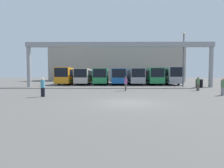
{
  "coord_description": "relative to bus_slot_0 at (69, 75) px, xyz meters",
  "views": [
    {
      "loc": [
        -0.92,
        -11.62,
        1.88
      ],
      "look_at": [
        -1.17,
        18.05,
        0.3
      ],
      "focal_mm": 28.0,
      "sensor_mm": 36.0,
      "label": 1
    }
  ],
  "objects": [
    {
      "name": "ground_plane",
      "position": [
        9.87,
        -23.58,
        -1.82
      ],
      "size": [
        200.0,
        200.0,
        0.0
      ],
      "primitive_type": "plane",
      "color": "#514F4C"
    },
    {
      "name": "building_backdrop",
      "position": [
        9.87,
        21.88,
        3.25
      ],
      "size": [
        40.22,
        12.0,
        10.14
      ],
      "color": "gray",
      "rests_on": "ground"
    },
    {
      "name": "overhead_gantry",
      "position": [
        9.87,
        -8.62,
        3.87
      ],
      "size": [
        28.27,
        0.8,
        6.77
      ],
      "color": "gray",
      "rests_on": "ground"
    },
    {
      "name": "bus_slot_0",
      "position": [
        0.0,
        0.0,
        0.0
      ],
      "size": [
        2.56,
        11.1,
        3.16
      ],
      "color": "orange",
      "rests_on": "ground"
    },
    {
      "name": "bus_slot_1",
      "position": [
        3.29,
        -0.1,
        -0.1
      ],
      "size": [
        2.46,
        10.9,
        2.98
      ],
      "color": "beige",
      "rests_on": "ground"
    },
    {
      "name": "bus_slot_2",
      "position": [
        6.58,
        0.36,
        -0.11
      ],
      "size": [
        2.52,
        11.81,
        2.96
      ],
      "color": "#268C4C",
      "rests_on": "ground"
    },
    {
      "name": "bus_slot_3",
      "position": [
        9.87,
        -0.41,
        -0.12
      ],
      "size": [
        2.58,
        10.29,
        2.95
      ],
      "color": "#1959A5",
      "rests_on": "ground"
    },
    {
      "name": "bus_slot_4",
      "position": [
        13.16,
        0.53,
        -0.06
      ],
      "size": [
        2.54,
        12.17,
        3.05
      ],
      "color": "#999EA5",
      "rests_on": "ground"
    },
    {
      "name": "bus_slot_5",
      "position": [
        16.44,
        -0.43,
        -0.04
      ],
      "size": [
        2.58,
        10.24,
        3.1
      ],
      "color": "#268C4C",
      "rests_on": "ground"
    },
    {
      "name": "bus_slot_6",
      "position": [
        19.73,
        -0.33,
        0.06
      ],
      "size": [
        2.58,
        10.43,
        3.26
      ],
      "color": "#999EA5",
      "rests_on": "ground"
    },
    {
      "name": "pedestrian_far_center",
      "position": [
        2.94,
        -20.49,
        -0.96
      ],
      "size": [
        0.34,
        0.34,
        1.63
      ],
      "rotation": [
        0.0,
        0.0,
        0.37
      ],
      "color": "black",
      "rests_on": "ground"
    },
    {
      "name": "pedestrian_near_right",
      "position": [
        18.91,
        -14.61,
        -0.95
      ],
      "size": [
        0.34,
        0.34,
        1.64
      ],
      "rotation": [
        0.0,
        0.0,
        5.59
      ],
      "color": "brown",
      "rests_on": "ground"
    },
    {
      "name": "pedestrian_mid_left",
      "position": [
        18.9,
        -19.29,
        -0.97
      ],
      "size": [
        0.33,
        0.33,
        1.59
      ],
      "rotation": [
        0.0,
        0.0,
        4.89
      ],
      "color": "gray",
      "rests_on": "ground"
    },
    {
      "name": "pedestrian_near_center",
      "position": [
        10.35,
        -15.04,
        -0.92
      ],
      "size": [
        0.35,
        0.35,
        1.69
      ],
      "rotation": [
        0.0,
        0.0,
        4.6
      ],
      "color": "brown",
      "rests_on": "ground"
    },
    {
      "name": "tire_stack",
      "position": [
        21.78,
        -9.05,
        -1.22
      ],
      "size": [
        1.04,
        1.04,
        1.2
      ],
      "color": "black",
      "rests_on": "ground"
    },
    {
      "name": "lamp_post",
      "position": [
        19.59,
        -8.43,
        2.71
      ],
      "size": [
        0.36,
        0.36,
        8.33
      ],
      "color": "#595B60",
      "rests_on": "ground"
    }
  ]
}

